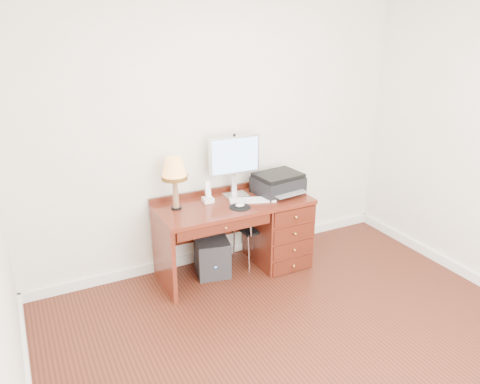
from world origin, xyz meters
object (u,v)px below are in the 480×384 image
leg_lamp (174,172)px  phone (208,196)px  printer (278,183)px  monitor (235,159)px  desk (262,227)px  chair (256,223)px  equipment_box (212,257)px

leg_lamp → phone: bearing=3.7°
printer → monitor: bearing=155.1°
phone → printer: bearing=-4.2°
desk → monitor: 0.77m
printer → chair: printer is taller
desk → phone: size_ratio=7.18×
monitor → phone: (-0.31, -0.05, -0.32)m
printer → phone: (-0.73, 0.09, -0.04)m
phone → equipment_box: phone is taller
equipment_box → monitor: bearing=34.1°
printer → leg_lamp: size_ratio=1.02×
monitor → phone: monitor is taller
leg_lamp → equipment_box: leg_lamp is taller
printer → equipment_box: (-0.73, 0.01, -0.67)m
monitor → phone: size_ratio=2.88×
monitor → chair: monitor is taller
monitor → printer: (0.42, -0.14, -0.28)m
leg_lamp → phone: 0.45m
desk → chair: 0.07m
desk → monitor: (-0.23, 0.16, 0.72)m
desk → printer: (0.19, 0.02, 0.44)m
desk → printer: size_ratio=2.99×
leg_lamp → phone: (0.33, 0.02, -0.30)m
phone → desk: bearing=-8.7°
leg_lamp → chair: (0.83, -0.05, -0.66)m
leg_lamp → equipment_box: 0.98m
desk → equipment_box: bearing=176.7°
monitor → chair: (0.19, -0.12, -0.68)m
desk → equipment_box: (-0.55, 0.03, -0.23)m
monitor → leg_lamp: 0.65m
chair → leg_lamp: bearing=172.6°
leg_lamp → equipment_box: size_ratio=1.33×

